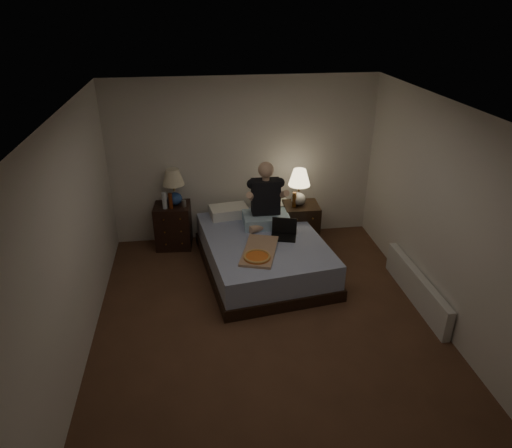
{
  "coord_description": "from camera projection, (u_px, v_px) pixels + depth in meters",
  "views": [
    {
      "loc": [
        -0.73,
        -4.3,
        3.47
      ],
      "look_at": [
        0.0,
        0.9,
        0.85
      ],
      "focal_mm": 32.0,
      "sensor_mm": 36.0,
      "label": 1
    }
  ],
  "objects": [
    {
      "name": "beer_bottle_right",
      "position": [
        294.0,
        200.0,
        6.72
      ],
      "size": [
        0.06,
        0.06,
        0.23
      ],
      "primitive_type": "cylinder",
      "color": "#5C320D",
      "rests_on": "nightstand_right"
    },
    {
      "name": "water_bottle",
      "position": [
        164.0,
        201.0,
        6.65
      ],
      "size": [
        0.07,
        0.07,
        0.25
      ],
      "primitive_type": "cylinder",
      "color": "silver",
      "rests_on": "nightstand_left"
    },
    {
      "name": "lamp_right",
      "position": [
        299.0,
        187.0,
        6.71
      ],
      "size": [
        0.37,
        0.37,
        0.56
      ],
      "primitive_type": null,
      "rotation": [
        0.0,
        0.0,
        0.17
      ],
      "color": "gray",
      "rests_on": "nightstand_right"
    },
    {
      "name": "beer_bottle_left",
      "position": [
        170.0,
        201.0,
        6.66
      ],
      "size": [
        0.06,
        0.06,
        0.23
      ],
      "primitive_type": "cylinder",
      "color": "#5D250D",
      "rests_on": "nightstand_left"
    },
    {
      "name": "floor",
      "position": [
        266.0,
        321.0,
        5.45
      ],
      "size": [
        4.0,
        4.5,
        0.0
      ],
      "primitive_type": "cube",
      "color": "brown",
      "rests_on": "ground"
    },
    {
      "name": "soda_can",
      "position": [
        184.0,
        203.0,
        6.74
      ],
      "size": [
        0.07,
        0.07,
        0.1
      ],
      "primitive_type": "cylinder",
      "color": "#A8A9A4",
      "rests_on": "nightstand_left"
    },
    {
      "name": "laptop",
      "position": [
        284.0,
        230.0,
        6.2
      ],
      "size": [
        0.4,
        0.36,
        0.24
      ],
      "primitive_type": null,
      "rotation": [
        0.0,
        0.0,
        -0.28
      ],
      "color": "black",
      "rests_on": "bed"
    },
    {
      "name": "wall_left",
      "position": [
        74.0,
        240.0,
        4.64
      ],
      "size": [
        0.0,
        4.5,
        2.5
      ],
      "primitive_type": "cube",
      "rotation": [
        1.57,
        0.0,
        1.57
      ],
      "color": "silver",
      "rests_on": "ground"
    },
    {
      "name": "wall_right",
      "position": [
        442.0,
        217.0,
        5.14
      ],
      "size": [
        0.0,
        4.5,
        2.5
      ],
      "primitive_type": "cube",
      "rotation": [
        1.57,
        0.0,
        -1.57
      ],
      "color": "silver",
      "rests_on": "ground"
    },
    {
      "name": "wall_back",
      "position": [
        244.0,
        161.0,
        6.88
      ],
      "size": [
        4.0,
        0.0,
        2.5
      ],
      "primitive_type": "cube",
      "rotation": [
        1.57,
        0.0,
        0.0
      ],
      "color": "silver",
      "rests_on": "ground"
    },
    {
      "name": "bed",
      "position": [
        263.0,
        253.0,
        6.38
      ],
      "size": [
        1.79,
        2.22,
        0.51
      ],
      "primitive_type": "cube",
      "rotation": [
        0.0,
        0.0,
        0.14
      ],
      "color": "#5367A6",
      "rests_on": "floor"
    },
    {
      "name": "radiator",
      "position": [
        416.0,
        287.0,
        5.72
      ],
      "size": [
        0.1,
        1.6,
        0.4
      ],
      "primitive_type": "cube",
      "color": "silver",
      "rests_on": "floor"
    },
    {
      "name": "wall_front",
      "position": [
        325.0,
        387.0,
        2.9
      ],
      "size": [
        4.0,
        0.0,
        2.5
      ],
      "primitive_type": "cube",
      "rotation": [
        -1.57,
        0.0,
        0.0
      ],
      "color": "silver",
      "rests_on": "ground"
    },
    {
      "name": "person",
      "position": [
        266.0,
        195.0,
        6.41
      ],
      "size": [
        0.67,
        0.53,
        0.93
      ],
      "primitive_type": null,
      "rotation": [
        0.0,
        0.0,
        -0.01
      ],
      "color": "black",
      "rests_on": "bed"
    },
    {
      "name": "lamp_left",
      "position": [
        174.0,
        187.0,
        6.7
      ],
      "size": [
        0.34,
        0.34,
        0.56
      ],
      "primitive_type": null,
      "rotation": [
        0.0,
        0.0,
        -0.08
      ],
      "color": "navy",
      "rests_on": "nightstand_left"
    },
    {
      "name": "nightstand_left",
      "position": [
        173.0,
        225.0,
        6.96
      ],
      "size": [
        0.56,
        0.51,
        0.68
      ],
      "primitive_type": "cube",
      "rotation": [
        0.0,
        0.0,
        -0.08
      ],
      "color": "black",
      "rests_on": "floor"
    },
    {
      "name": "ceiling",
      "position": [
        269.0,
        111.0,
        4.33
      ],
      "size": [
        4.0,
        4.5,
        0.0
      ],
      "primitive_type": "cube",
      "rotation": [
        3.14,
        0.0,
        0.0
      ],
      "color": "white",
      "rests_on": "ground"
    },
    {
      "name": "pizza_box",
      "position": [
        257.0,
        257.0,
        5.71
      ],
      "size": [
        0.61,
        0.85,
        0.08
      ],
      "primitive_type": null,
      "rotation": [
        0.0,
        0.0,
        -0.31
      ],
      "color": "tan",
      "rests_on": "bed"
    },
    {
      "name": "nightstand_right",
      "position": [
        300.0,
        225.0,
        6.99
      ],
      "size": [
        0.53,
        0.48,
        0.68
      ],
      "primitive_type": "cube",
      "rotation": [
        0.0,
        0.0,
        -0.03
      ],
      "color": "black",
      "rests_on": "floor"
    }
  ]
}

